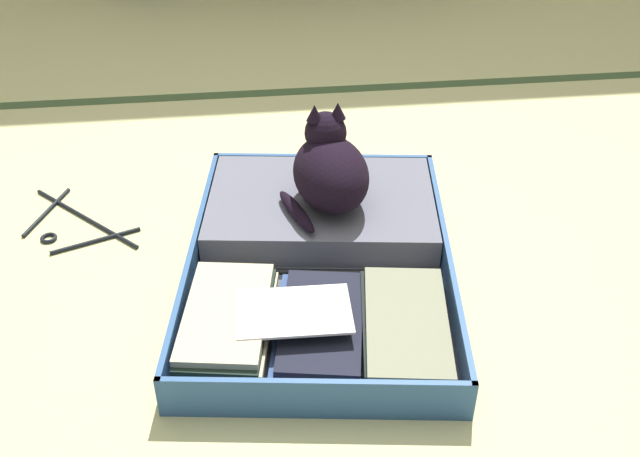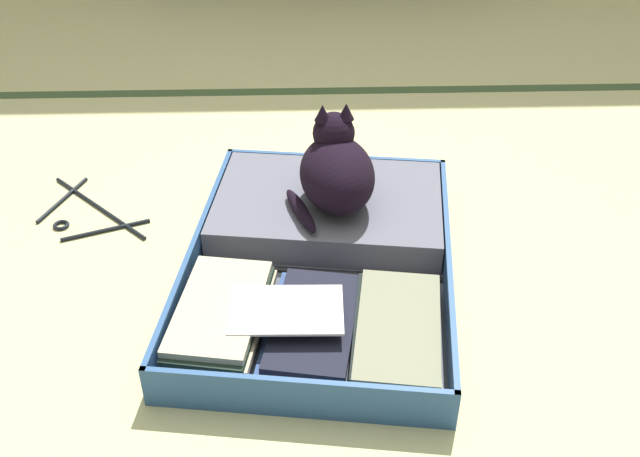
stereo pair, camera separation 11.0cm
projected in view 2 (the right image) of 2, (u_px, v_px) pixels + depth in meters
ground_plane at (303, 305)px, 1.65m from camera, size 10.00×10.00×0.00m
tatami_border at (299, 91)px, 2.54m from camera, size 4.80×0.05×0.00m
open_suitcase at (321, 252)px, 1.74m from camera, size 0.69×0.89×0.10m
black_cat at (336, 170)px, 1.77m from camera, size 0.23×0.28×0.24m
clothes_hanger at (87, 213)px, 1.94m from camera, size 0.29×0.29×0.01m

